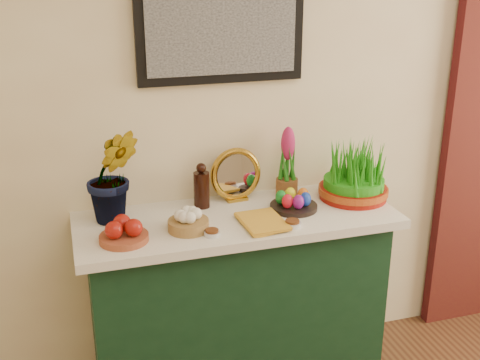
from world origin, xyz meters
The scene contains 13 objects.
sideboard centered at (-0.37, 2.00, 0.42)m, with size 1.30×0.45×0.85m, color #13361E.
tablecloth centered at (-0.37, 2.00, 0.87)m, with size 1.40×0.55×0.04m, color white.
hyacinth_green centered at (-0.88, 2.10, 1.16)m, with size 0.27×0.23×0.54m, color #217519.
apple_bowl centered at (-0.88, 1.88, 0.93)m, with size 0.23×0.23×0.10m.
garlic_basket centered at (-0.61, 1.91, 0.93)m, with size 0.19×0.19×0.09m.
vinegar_cruet centered at (-0.50, 2.14, 0.98)m, with size 0.07×0.07×0.21m.
mirror centered at (-0.32, 2.18, 1.01)m, with size 0.25×0.08×0.25m.
book centered at (-0.39, 1.87, 0.91)m, with size 0.16×0.23×0.03m, color gold.
spice_dish_left centered at (-0.53, 1.83, 0.90)m, with size 0.07×0.07×0.03m.
spice_dish_right centered at (-0.18, 1.82, 0.90)m, with size 0.07×0.07×0.03m.
egg_plate centered at (-0.11, 1.99, 0.92)m, with size 0.25×0.25×0.09m.
hyacinth_pink centered at (-0.08, 2.15, 1.04)m, with size 0.10×0.10×0.34m.
wheatgrass_sabzeh centered at (0.20, 2.03, 1.01)m, with size 0.32×0.32×0.26m.
Camera 1 is at (-1.06, -0.31, 1.94)m, focal length 45.00 mm.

